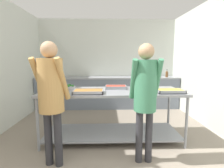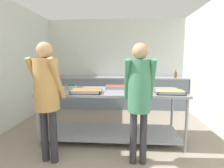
% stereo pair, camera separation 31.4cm
% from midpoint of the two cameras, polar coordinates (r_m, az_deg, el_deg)
% --- Properties ---
extents(wall_rear, '(4.28, 0.06, 2.65)m').
position_cam_midpoint_polar(wall_rear, '(5.53, 2.74, 6.91)').
color(wall_rear, silver).
rests_on(wall_rear, ground_plane).
extents(wall_left, '(0.06, 4.49, 2.65)m').
position_cam_midpoint_polar(wall_left, '(4.01, -29.88, 5.48)').
color(wall_left, silver).
rests_on(wall_left, ground_plane).
extents(back_counter, '(4.12, 0.65, 0.91)m').
position_cam_midpoint_polar(back_counter, '(5.24, 2.59, -2.67)').
color(back_counter, slate).
rests_on(back_counter, ground_plane).
extents(serving_counter, '(2.44, 0.89, 0.89)m').
position_cam_midpoint_polar(serving_counter, '(3.12, 2.78, -7.34)').
color(serving_counter, gray).
rests_on(serving_counter, ground_plane).
extents(plate_stack, '(0.26, 0.26, 0.07)m').
position_cam_midpoint_polar(plate_stack, '(3.09, -16.54, -1.69)').
color(plate_stack, white).
rests_on(plate_stack, serving_counter).
extents(broccoli_bowl, '(0.20, 0.20, 0.10)m').
position_cam_midpoint_polar(broccoli_bowl, '(3.29, -10.52, -0.94)').
color(broccoli_bowl, '#B2B2B7').
rests_on(broccoli_bowl, serving_counter).
extents(serving_tray_roast, '(0.47, 0.32, 0.05)m').
position_cam_midpoint_polar(serving_tray_roast, '(2.85, -5.14, -2.40)').
color(serving_tray_roast, gray).
rests_on(serving_tray_roast, serving_counter).
extents(serving_tray_vegetables, '(0.39, 0.28, 0.05)m').
position_cam_midpoint_polar(serving_tray_vegetables, '(3.26, 4.20, -1.09)').
color(serving_tray_vegetables, gray).
rests_on(serving_tray_vegetables, serving_counter).
extents(sauce_pan, '(0.39, 0.25, 0.07)m').
position_cam_midpoint_polar(sauce_pan, '(3.21, 11.78, -1.12)').
color(sauce_pan, gray).
rests_on(sauce_pan, serving_counter).
extents(serving_tray_greens, '(0.43, 0.28, 0.05)m').
position_cam_midpoint_polar(serving_tray_greens, '(2.95, 21.25, -2.54)').
color(serving_tray_greens, gray).
rests_on(serving_tray_greens, serving_counter).
extents(guest_serving_left, '(0.48, 0.40, 1.65)m').
position_cam_midpoint_polar(guest_serving_left, '(2.44, -17.16, -1.71)').
color(guest_serving_left, '#2D2D33').
rests_on(guest_serving_left, ground_plane).
extents(guest_serving_right, '(0.40, 0.31, 1.64)m').
position_cam_midpoint_polar(guest_serving_right, '(2.34, 12.75, -2.06)').
color(guest_serving_right, '#2D2D33').
rests_on(guest_serving_right, ground_plane).
extents(water_bottle, '(0.08, 0.08, 0.22)m').
position_cam_midpoint_polar(water_bottle, '(5.35, 21.66, 3.01)').
color(water_bottle, brown).
rests_on(water_bottle, back_counter).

